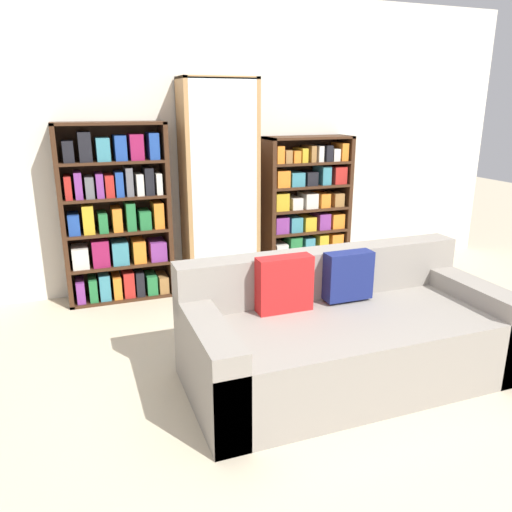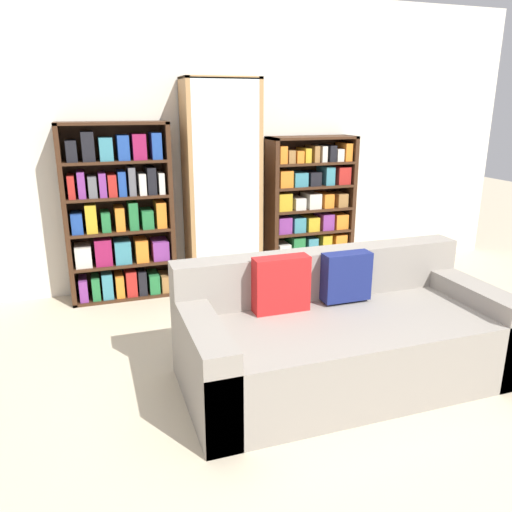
% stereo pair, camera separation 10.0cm
% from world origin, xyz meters
% --- Properties ---
extents(ground_plane, '(16.00, 16.00, 0.00)m').
position_xyz_m(ground_plane, '(0.00, 0.00, 0.00)').
color(ground_plane, beige).
extents(wall_back, '(6.30, 0.06, 2.70)m').
position_xyz_m(wall_back, '(0.00, 2.64, 1.35)').
color(wall_back, silver).
rests_on(wall_back, ground).
extents(couch, '(2.06, 0.95, 0.81)m').
position_xyz_m(couch, '(0.16, 0.49, 0.29)').
color(couch, gray).
rests_on(couch, ground).
extents(bookshelf_left, '(0.94, 0.32, 1.58)m').
position_xyz_m(bookshelf_left, '(-1.05, 2.44, 0.76)').
color(bookshelf_left, '#3D2314').
rests_on(bookshelf_left, ground).
extents(display_cabinet, '(0.69, 0.36, 1.95)m').
position_xyz_m(display_cabinet, '(-0.10, 2.42, 0.97)').
color(display_cabinet, '#AD7F4C').
rests_on(display_cabinet, ground).
extents(bookshelf_right, '(0.88, 0.32, 1.42)m').
position_xyz_m(bookshelf_right, '(0.82, 2.43, 0.69)').
color(bookshelf_right, '#3D2314').
rests_on(bookshelf_right, ground).
extents(wine_bottle, '(0.08, 0.08, 0.35)m').
position_xyz_m(wine_bottle, '(0.38, 1.83, 0.14)').
color(wine_bottle, '#143819').
rests_on(wine_bottle, ground).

